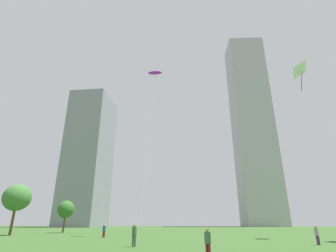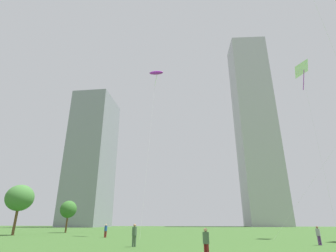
{
  "view_description": "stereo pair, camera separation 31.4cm",
  "coord_description": "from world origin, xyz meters",
  "px_view_note": "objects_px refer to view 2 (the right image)",
  "views": [
    {
      "loc": [
        3.57,
        -12.18,
        1.93
      ],
      "look_at": [
        -0.85,
        10.93,
        10.79
      ],
      "focal_mm": 27.46,
      "sensor_mm": 36.0,
      "label": 1
    },
    {
      "loc": [
        3.88,
        -12.12,
        1.93
      ],
      "look_at": [
        -0.85,
        10.93,
        10.79
      ],
      "focal_mm": 27.46,
      "sensor_mm": 36.0,
      "label": 2
    }
  ],
  "objects_px": {
    "kite_flying_5": "(301,70)",
    "park_tree_1": "(68,209)",
    "kite_flying_0": "(156,73)",
    "distant_highrise_1": "(92,158)",
    "person_standing_0": "(206,241)",
    "person_standing_2": "(318,234)",
    "distant_highrise_0": "(255,125)",
    "person_standing_5": "(106,230)",
    "park_tree_0": "(20,198)",
    "person_standing_1": "(134,233)"
  },
  "relations": [
    {
      "from": "person_standing_1",
      "to": "kite_flying_5",
      "type": "xyz_separation_m",
      "value": [
        21.56,
        16.18,
        23.8
      ]
    },
    {
      "from": "park_tree_0",
      "to": "distant_highrise_0",
      "type": "height_order",
      "value": "distant_highrise_0"
    },
    {
      "from": "park_tree_1",
      "to": "distant_highrise_0",
      "type": "height_order",
      "value": "distant_highrise_0"
    },
    {
      "from": "park_tree_1",
      "to": "distant_highrise_1",
      "type": "bearing_deg",
      "value": 115.6
    },
    {
      "from": "person_standing_0",
      "to": "kite_flying_0",
      "type": "bearing_deg",
      "value": -40.39
    },
    {
      "from": "distant_highrise_0",
      "to": "kite_flying_5",
      "type": "bearing_deg",
      "value": -102.35
    },
    {
      "from": "person_standing_5",
      "to": "park_tree_0",
      "type": "xyz_separation_m",
      "value": [
        -17.4,
        3.08,
        4.83
      ]
    },
    {
      "from": "person_standing_1",
      "to": "park_tree_0",
      "type": "relative_size",
      "value": 0.23
    },
    {
      "from": "person_standing_5",
      "to": "park_tree_1",
      "type": "distance_m",
      "value": 21.6
    },
    {
      "from": "kite_flying_0",
      "to": "distant_highrise_1",
      "type": "xyz_separation_m",
      "value": [
        -52.49,
        75.97,
        3.86
      ]
    },
    {
      "from": "kite_flying_5",
      "to": "park_tree_1",
      "type": "relative_size",
      "value": 4.16
    },
    {
      "from": "person_standing_0",
      "to": "kite_flying_0",
      "type": "xyz_separation_m",
      "value": [
        -9.57,
        24.61,
        27.59
      ]
    },
    {
      "from": "distant_highrise_0",
      "to": "person_standing_2",
      "type": "bearing_deg",
      "value": -104.66
    },
    {
      "from": "person_standing_0",
      "to": "distant_highrise_1",
      "type": "bearing_deg",
      "value": -29.97
    },
    {
      "from": "person_standing_5",
      "to": "park_tree_1",
      "type": "relative_size",
      "value": 0.28
    },
    {
      "from": "person_standing_1",
      "to": "person_standing_2",
      "type": "relative_size",
      "value": 1.13
    },
    {
      "from": "person_standing_2",
      "to": "kite_flying_5",
      "type": "height_order",
      "value": "kite_flying_5"
    },
    {
      "from": "person_standing_2",
      "to": "distant_highrise_0",
      "type": "bearing_deg",
      "value": -103.98
    },
    {
      "from": "kite_flying_5",
      "to": "kite_flying_0",
      "type": "bearing_deg",
      "value": 175.98
    },
    {
      "from": "kite_flying_0",
      "to": "distant_highrise_1",
      "type": "distance_m",
      "value": 92.42
    },
    {
      "from": "person_standing_0",
      "to": "kite_flying_5",
      "type": "height_order",
      "value": "kite_flying_5"
    },
    {
      "from": "person_standing_2",
      "to": "person_standing_0",
      "type": "bearing_deg",
      "value": 43.26
    },
    {
      "from": "kite_flying_0",
      "to": "park_tree_0",
      "type": "relative_size",
      "value": 3.7
    },
    {
      "from": "park_tree_0",
      "to": "distant_highrise_1",
      "type": "distance_m",
      "value": 87.37
    },
    {
      "from": "person_standing_1",
      "to": "kite_flying_5",
      "type": "bearing_deg",
      "value": 7.87
    },
    {
      "from": "park_tree_0",
      "to": "person_standing_1",
      "type": "bearing_deg",
      "value": -31.79
    },
    {
      "from": "person_standing_0",
      "to": "person_standing_1",
      "type": "relative_size",
      "value": 0.9
    },
    {
      "from": "park_tree_0",
      "to": "distant_highrise_1",
      "type": "bearing_deg",
      "value": 110.82
    },
    {
      "from": "kite_flying_0",
      "to": "distant_highrise_1",
      "type": "height_order",
      "value": "distant_highrise_1"
    },
    {
      "from": "distant_highrise_1",
      "to": "person_standing_1",
      "type": "bearing_deg",
      "value": -64.18
    },
    {
      "from": "park_tree_0",
      "to": "distant_highrise_0",
      "type": "relative_size",
      "value": 0.07
    },
    {
      "from": "person_standing_0",
      "to": "kite_flying_5",
      "type": "relative_size",
      "value": 0.06
    },
    {
      "from": "park_tree_0",
      "to": "person_standing_5",
      "type": "bearing_deg",
      "value": -10.04
    },
    {
      "from": "kite_flying_5",
      "to": "park_tree_1",
      "type": "bearing_deg",
      "value": 165.64
    },
    {
      "from": "person_standing_0",
      "to": "kite_flying_0",
      "type": "height_order",
      "value": "kite_flying_0"
    },
    {
      "from": "person_standing_1",
      "to": "kite_flying_0",
      "type": "xyz_separation_m",
      "value": [
        -3.03,
        17.91,
        27.48
      ]
    },
    {
      "from": "distant_highrise_0",
      "to": "person_standing_1",
      "type": "bearing_deg",
      "value": -111.75
    },
    {
      "from": "person_standing_2",
      "to": "person_standing_1",
      "type": "bearing_deg",
      "value": 9.6
    },
    {
      "from": "person_standing_5",
      "to": "kite_flying_5",
      "type": "height_order",
      "value": "kite_flying_5"
    },
    {
      "from": "kite_flying_0",
      "to": "park_tree_0",
      "type": "distance_m",
      "value": 32.31
    },
    {
      "from": "kite_flying_5",
      "to": "park_tree_0",
      "type": "height_order",
      "value": "kite_flying_5"
    },
    {
      "from": "person_standing_0",
      "to": "park_tree_0",
      "type": "xyz_separation_m",
      "value": [
        -32.48,
        22.78,
        4.88
      ]
    },
    {
      "from": "person_standing_5",
      "to": "distant_highrise_0",
      "type": "xyz_separation_m",
      "value": [
        37.48,
        108.32,
        53.28
      ]
    },
    {
      "from": "kite_flying_0",
      "to": "kite_flying_5",
      "type": "relative_size",
      "value": 1.14
    },
    {
      "from": "person_standing_0",
      "to": "park_tree_0",
      "type": "height_order",
      "value": "park_tree_0"
    },
    {
      "from": "person_standing_0",
      "to": "person_standing_2",
      "type": "distance_m",
      "value": 15.06
    },
    {
      "from": "distant_highrise_1",
      "to": "person_standing_2",
      "type": "bearing_deg",
      "value": -55.94
    },
    {
      "from": "person_standing_2",
      "to": "distant_highrise_1",
      "type": "height_order",
      "value": "distant_highrise_1"
    },
    {
      "from": "kite_flying_5",
      "to": "person_standing_2",
      "type": "bearing_deg",
      "value": -116.24
    },
    {
      "from": "park_tree_1",
      "to": "park_tree_0",
      "type": "bearing_deg",
      "value": -100.0
    }
  ]
}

